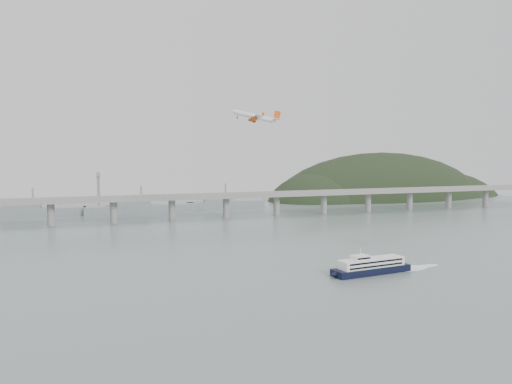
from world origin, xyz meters
name	(u,v)px	position (x,y,z in m)	size (l,w,h in m)	color
ground	(289,267)	(0.00, 0.00, 0.00)	(900.00, 900.00, 0.00)	slate
bridge	(204,200)	(-1.15, 200.00, 17.65)	(800.00, 22.00, 23.90)	gray
headland	(390,211)	(285.18, 331.75, -19.34)	(365.00, 155.00, 156.00)	black
distant_fleet	(27,211)	(-155.36, 265.08, 6.22)	(453.00, 60.90, 40.00)	slate
ferry	(371,266)	(34.19, -25.72, 3.63)	(70.84, 18.22, 13.37)	black
airliner	(255,117)	(11.73, 90.69, 85.70)	(36.43, 33.12, 10.40)	white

